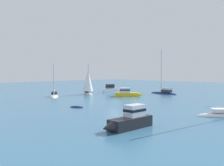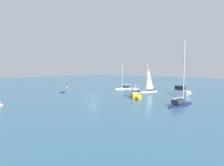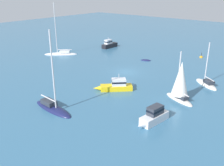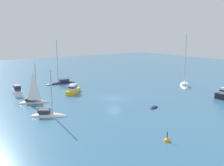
# 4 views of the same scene
# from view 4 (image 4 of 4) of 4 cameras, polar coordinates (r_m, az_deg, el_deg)

# --- Properties ---
(ground_plane) EXTENTS (160.00, 160.00, 0.00)m
(ground_plane) POSITION_cam_4_polar(r_m,az_deg,el_deg) (45.39, 0.37, -3.34)
(ground_plane) COLOR teal
(dinghy) EXTENTS (2.33, 1.76, 0.49)m
(dinghy) POSITION_cam_4_polar(r_m,az_deg,el_deg) (40.00, 9.26, -5.47)
(dinghy) COLOR #191E4C
(dinghy) RESTS_ON ground
(sailboat) EXTENTS (5.04, 3.16, 6.98)m
(sailboat) POSITION_cam_4_polar(r_m,az_deg,el_deg) (43.41, -17.07, -1.32)
(sailboat) COLOR silver
(sailboat) RESTS_ON ground
(ketch) EXTENTS (6.91, 2.01, 10.34)m
(ketch) POSITION_cam_4_polar(r_m,az_deg,el_deg) (59.28, -11.22, 0.07)
(ketch) COLOR #191E4C
(ketch) RESTS_ON ground
(sloop) EXTENTS (6.55, 6.15, 11.66)m
(sloop) POSITION_cam_4_polar(r_m,az_deg,el_deg) (57.80, 15.78, -0.45)
(sloop) COLOR white
(sloop) RESTS_ON ground
(yacht) EXTENTS (5.00, 4.26, 6.97)m
(yacht) POSITION_cam_4_polar(r_m,az_deg,el_deg) (36.59, -13.96, -6.99)
(yacht) COLOR silver
(yacht) RESTS_ON ground
(launch_1) EXTENTS (4.84, 4.82, 2.49)m
(launch_1) POSITION_cam_4_polar(r_m,az_deg,el_deg) (49.59, -8.57, -1.43)
(launch_1) COLOR yellow
(launch_1) RESTS_ON ground
(launch_2) EXTENTS (1.76, 4.74, 1.92)m
(launch_2) POSITION_cam_4_polar(r_m,az_deg,el_deg) (50.63, -20.38, -1.64)
(launch_2) COLOR white
(launch_2) RESTS_ON ground
(channel_buoy) EXTENTS (0.72, 0.72, 1.42)m
(channel_buoy) POSITION_cam_4_polar(r_m,az_deg,el_deg) (28.40, 12.16, -12.55)
(channel_buoy) COLOR orange
(channel_buoy) RESTS_ON ground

